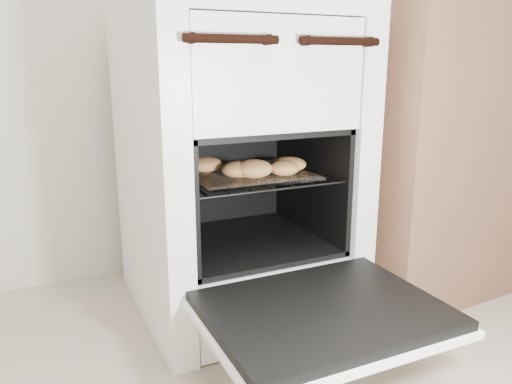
{
  "coord_description": "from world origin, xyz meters",
  "views": [
    {
      "loc": [
        -0.36,
        -0.08,
        0.7
      ],
      "look_at": [
        0.17,
        1.05,
        0.37
      ],
      "focal_mm": 35.0,
      "sensor_mm": 36.0,
      "label": 1
    }
  ],
  "objects": [
    {
      "name": "counter",
      "position": [
        0.98,
        1.21,
        0.5
      ],
      "size": [
        1.04,
        0.74,
        1.0
      ],
      "primitive_type": "cube",
      "rotation": [
        0.0,
        0.0,
        0.07
      ],
      "color": "brown",
      "rests_on": "ground"
    },
    {
      "name": "baked_rolls",
      "position": [
        0.17,
        1.08,
        0.43
      ],
      "size": [
        0.32,
        0.24,
        0.05
      ],
      "color": "tan",
      "rests_on": "foil_sheet"
    },
    {
      "name": "oven_rack",
      "position": [
        0.17,
        1.13,
        0.4
      ],
      "size": [
        0.41,
        0.39,
        0.01
      ],
      "color": "black",
      "rests_on": "stove"
    },
    {
      "name": "oven_door",
      "position": [
        0.17,
        0.72,
        0.19
      ],
      "size": [
        0.5,
        0.39,
        0.04
      ],
      "color": "black",
      "rests_on": "stove"
    },
    {
      "name": "stove",
      "position": [
        0.17,
        1.19,
        0.42
      ],
      "size": [
        0.56,
        0.62,
        0.86
      ],
      "color": "white",
      "rests_on": "ground"
    },
    {
      "name": "foil_sheet",
      "position": [
        0.17,
        1.11,
        0.41
      ],
      "size": [
        0.32,
        0.28,
        0.01
      ],
      "primitive_type": "cube",
      "color": "white",
      "rests_on": "oven_rack"
    }
  ]
}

